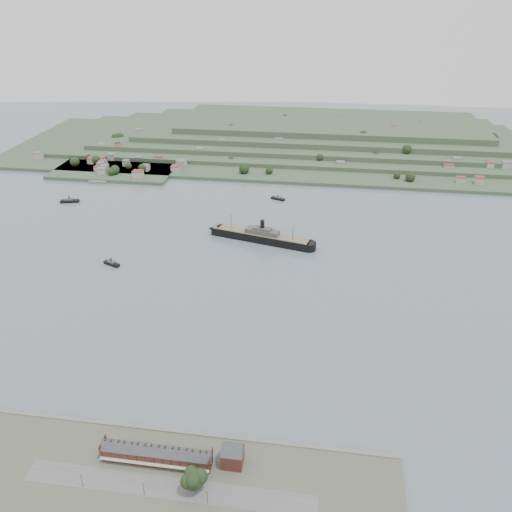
# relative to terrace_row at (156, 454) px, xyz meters

# --- Properties ---
(ground) EXTENTS (1400.00, 1400.00, 0.00)m
(ground) POSITION_rel_terrace_row_xyz_m (10.00, 168.02, -6.84)
(ground) COLOR slate
(ground) RESTS_ON ground
(near_shore) EXTENTS (220.00, 80.00, 2.60)m
(near_shore) POSITION_rel_terrace_row_xyz_m (10.00, -18.73, -5.83)
(near_shore) COLOR #4C5142
(near_shore) RESTS_ON ground
(terrace_row) EXTENTS (55.60, 9.80, 11.07)m
(terrace_row) POSITION_rel_terrace_row_xyz_m (0.00, 0.00, 0.00)
(terrace_row) COLOR #4B241B
(terrace_row) RESTS_ON ground
(gabled_building) EXTENTS (10.40, 10.18, 14.09)m
(gabled_building) POSITION_rel_terrace_row_xyz_m (37.50, 4.02, 1.34)
(gabled_building) COLOR #4B241B
(gabled_building) RESTS_ON ground
(far_peninsula) EXTENTS (760.00, 309.00, 30.00)m
(far_peninsula) POSITION_rel_terrace_row_xyz_m (37.91, 561.12, 5.04)
(far_peninsula) COLOR #3B5538
(far_peninsula) RESTS_ON ground
(steamship) EXTENTS (105.25, 36.00, 25.60)m
(steamship) POSITION_rel_terrace_row_xyz_m (15.23, 249.59, -2.11)
(steamship) COLOR black
(steamship) RESTS_ON ground
(tugboat) EXTENTS (15.72, 9.74, 6.90)m
(tugboat) POSITION_rel_terrace_row_xyz_m (-100.92, 186.35, -5.16)
(tugboat) COLOR black
(tugboat) RESTS_ON ground
(ferry_west) EXTENTS (20.54, 10.17, 7.42)m
(ferry_west) POSITION_rel_terrace_row_xyz_m (-200.27, 311.14, -5.05)
(ferry_west) COLOR black
(ferry_west) RESTS_ON ground
(ferry_east) EXTENTS (16.27, 10.03, 5.92)m
(ferry_east) POSITION_rel_terrace_row_xyz_m (23.65, 350.76, -5.42)
(ferry_east) COLOR black
(ferry_east) RESTS_ON ground
(fig_tree) EXTENTS (12.19, 10.55, 13.60)m
(fig_tree) POSITION_rel_terrace_row_xyz_m (22.64, -13.82, 3.46)
(fig_tree) COLOR #3F281D
(fig_tree) RESTS_ON ground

